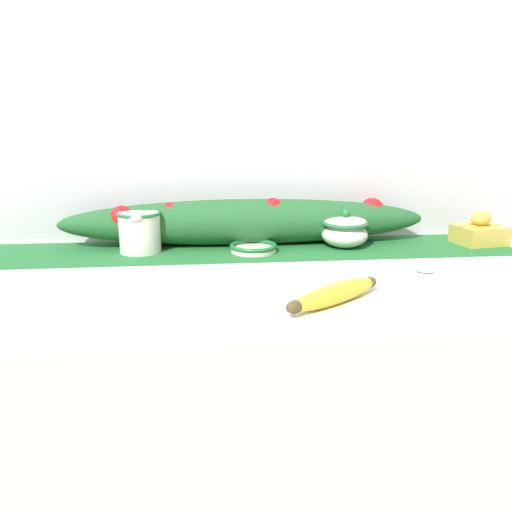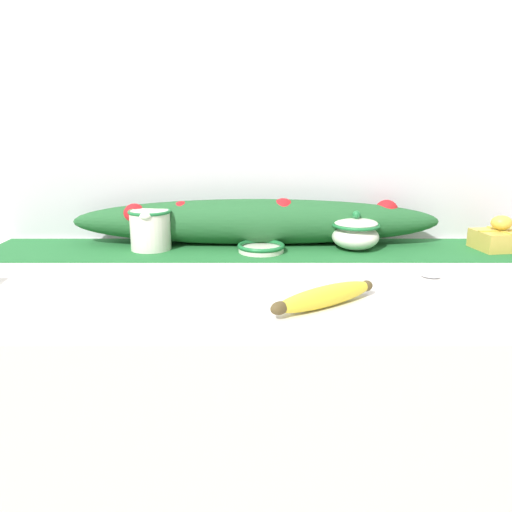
# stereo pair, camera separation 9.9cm
# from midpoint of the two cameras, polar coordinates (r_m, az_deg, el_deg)

# --- Properties ---
(countertop) EXTENTS (1.45, 0.68, 0.91)m
(countertop) POSITION_cam_midpoint_polar(r_m,az_deg,el_deg) (1.25, -2.45, -22.52)
(countertop) COLOR silver
(countertop) RESTS_ON ground_plane
(back_wall) EXTENTS (2.25, 0.04, 2.40)m
(back_wall) POSITION_cam_midpoint_polar(r_m,az_deg,el_deg) (1.35, -3.76, 14.38)
(back_wall) COLOR silver
(back_wall) RESTS_ON ground_plane
(table_runner) EXTENTS (1.34, 0.24, 0.00)m
(table_runner) POSITION_cam_midpoint_polar(r_m,az_deg,el_deg) (1.24, -3.27, 0.69)
(table_runner) COLOR #236B33
(table_runner) RESTS_ON countertop
(cream_pitcher) EXTENTS (0.10, 0.12, 0.10)m
(cream_pitcher) POSITION_cam_midpoint_polar(r_m,az_deg,el_deg) (1.25, -15.39, 2.82)
(cream_pitcher) COLOR white
(cream_pitcher) RESTS_ON countertop
(sugar_bowl) EXTENTS (0.12, 0.12, 0.10)m
(sugar_bowl) POSITION_cam_midpoint_polar(r_m,az_deg,el_deg) (1.27, 7.92, 2.85)
(sugar_bowl) COLOR white
(sugar_bowl) RESTS_ON countertop
(small_dish) EXTENTS (0.12, 0.12, 0.02)m
(small_dish) POSITION_cam_midpoint_polar(r_m,az_deg,el_deg) (1.22, -2.64, 0.94)
(small_dish) COLOR white
(small_dish) RESTS_ON countertop
(banana) EXTENTS (0.20, 0.15, 0.04)m
(banana) POSITION_cam_midpoint_polar(r_m,az_deg,el_deg) (0.87, 5.76, -4.39)
(banana) COLOR yellow
(banana) RESTS_ON countertop
(spoon) EXTENTS (0.16, 0.08, 0.01)m
(spoon) POSITION_cam_midpoint_polar(r_m,az_deg,el_deg) (1.10, 15.79, -1.60)
(spoon) COLOR silver
(spoon) RESTS_ON countertop
(gift_box) EXTENTS (0.13, 0.12, 0.09)m
(gift_box) POSITION_cam_midpoint_polar(r_m,az_deg,el_deg) (1.40, 22.34, 2.47)
(gift_box) COLOR gold
(gift_box) RESTS_ON countertop
(poinsettia_garland) EXTENTS (0.95, 0.13, 0.12)m
(poinsettia_garland) POSITION_cam_midpoint_polar(r_m,az_deg,el_deg) (1.29, -3.34, 4.01)
(poinsettia_garland) COLOR #235B2D
(poinsettia_garland) RESTS_ON countertop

